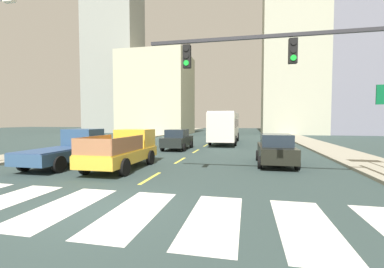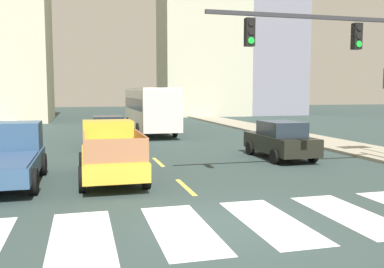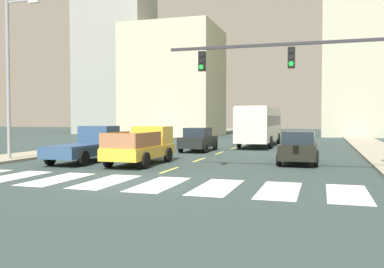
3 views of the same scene
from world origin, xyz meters
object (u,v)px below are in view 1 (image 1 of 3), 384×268
Objects in this scene: pickup_dark at (70,148)px; city_bus at (225,125)px; traffic_signal_gantry at (329,68)px; sedan_mid at (276,150)px; pickup_stakebed at (125,150)px; sedan_far at (177,139)px.

pickup_dark is 0.48× the size of city_bus.
pickup_dark is 13.08m from traffic_signal_gantry.
traffic_signal_gantry is (1.12, -5.37, 3.36)m from sedan_mid.
traffic_signal_gantry reaches higher than sedan_mid.
pickup_dark is at bearing -169.54° from sedan_mid.
sedan_mid is at bearing 101.75° from traffic_signal_gantry.
traffic_signal_gantry is (12.29, -3.02, 3.30)m from pickup_dark.
sedan_far is at bearing 89.72° from pickup_stakebed.
sedan_mid is at bearing 19.94° from pickup_stakebed.
pickup_stakebed is 1.00× the size of pickup_dark.
pickup_dark is 9.49m from sedan_far.
pickup_dark is 11.42m from sedan_mid.
pickup_stakebed is 1.18× the size of sedan_far.
pickup_dark is at bearing -115.51° from city_bus.
sedan_far is at bearing 64.42° from pickup_dark.
city_bus reaches higher than pickup_stakebed.
sedan_mid is (11.17, 2.35, -0.06)m from pickup_dark.
city_bus is at bearing 104.89° from sedan_mid.
pickup_dark is 1.18× the size of sedan_mid.
pickup_stakebed is at bearing -3.51° from pickup_dark.
sedan_mid is 6.43m from traffic_signal_gantry.
city_bus is at bearing 105.03° from traffic_signal_gantry.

